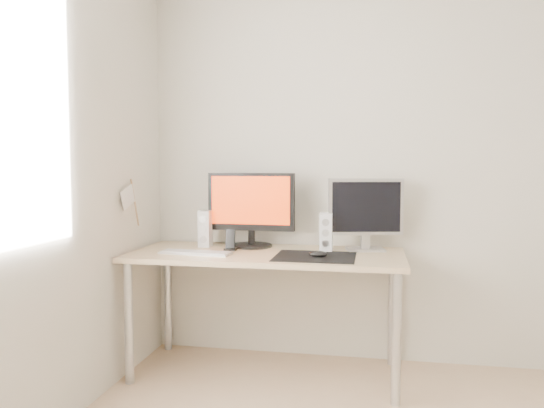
{
  "coord_description": "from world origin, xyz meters",
  "views": [
    {
      "loc": [
        -0.32,
        -1.65,
        1.23
      ],
      "look_at": [
        -0.92,
        1.48,
        1.01
      ],
      "focal_mm": 35.0,
      "sensor_mm": 36.0,
      "label": 1
    }
  ],
  "objects": [
    {
      "name": "wall_back",
      "position": [
        0.0,
        1.75,
        1.25
      ],
      "size": [
        3.5,
        0.0,
        3.5
      ],
      "primitive_type": "plane",
      "rotation": [
        1.57,
        0.0,
        0.0
      ],
      "color": "silver",
      "rests_on": "ground"
    },
    {
      "name": "pennant",
      "position": [
        -1.72,
        1.24,
        1.05
      ],
      "size": [
        0.01,
        0.23,
        0.29
      ],
      "color": "#A57F54",
      "rests_on": "wall_left"
    },
    {
      "name": "main_monitor",
      "position": [
        -1.07,
        1.57,
        0.98
      ],
      "size": [
        0.55,
        0.27,
        0.47
      ],
      "color": "black",
      "rests_on": "desk"
    },
    {
      "name": "keyboard",
      "position": [
        -1.33,
        1.25,
        0.74
      ],
      "size": [
        0.43,
        0.15,
        0.02
      ],
      "color": "silver",
      "rests_on": "desk"
    },
    {
      "name": "desk",
      "position": [
        -0.93,
        1.38,
        0.65
      ],
      "size": [
        1.6,
        0.7,
        0.73
      ],
      "color": "#D1B587",
      "rests_on": "ground"
    },
    {
      "name": "second_monitor",
      "position": [
        -0.36,
        1.57,
        0.97
      ],
      "size": [
        0.45,
        0.2,
        0.43
      ],
      "color": "silver",
      "rests_on": "desk"
    },
    {
      "name": "speaker_right",
      "position": [
        -0.59,
        1.5,
        0.84
      ],
      "size": [
        0.07,
        0.09,
        0.23
      ],
      "color": "white",
      "rests_on": "desk"
    },
    {
      "name": "phone_dock",
      "position": [
        -1.16,
        1.41,
        0.77
      ],
      "size": [
        0.07,
        0.06,
        0.13
      ],
      "color": "black",
      "rests_on": "desk"
    },
    {
      "name": "speaker_left",
      "position": [
        -1.35,
        1.53,
        0.84
      ],
      "size": [
        0.07,
        0.09,
        0.23
      ],
      "color": "white",
      "rests_on": "desk"
    },
    {
      "name": "mouse",
      "position": [
        -0.61,
        1.25,
        0.75
      ],
      "size": [
        0.1,
        0.06,
        0.04
      ],
      "primitive_type": "ellipsoid",
      "color": "black",
      "rests_on": "mousepad"
    },
    {
      "name": "mousepad",
      "position": [
        -0.63,
        1.28,
        0.73
      ],
      "size": [
        0.45,
        0.4,
        0.0
      ],
      "primitive_type": "cube",
      "color": "black",
      "rests_on": "desk"
    }
  ]
}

